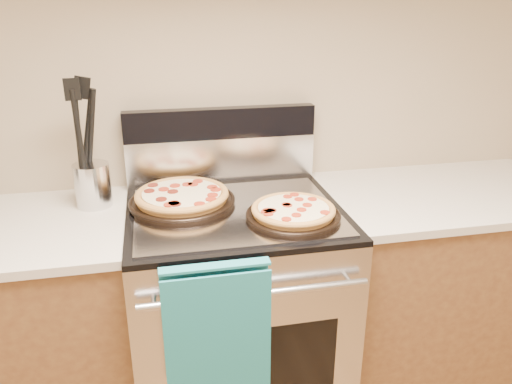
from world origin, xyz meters
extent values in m
plane|color=tan|center=(0.00, 2.00, 1.35)|extent=(4.00, 0.00, 4.00)
cube|color=#B7B7BC|center=(0.00, 1.65, 0.45)|extent=(0.76, 0.68, 0.90)
cube|color=black|center=(0.00, 1.31, 0.45)|extent=(0.56, 0.01, 0.40)
cube|color=black|center=(0.00, 1.65, 0.91)|extent=(0.76, 0.68, 0.02)
cube|color=silver|center=(0.00, 1.96, 1.01)|extent=(0.76, 0.06, 0.18)
cube|color=black|center=(0.00, 1.96, 1.16)|extent=(0.76, 0.06, 0.12)
cylinder|color=silver|center=(0.00, 1.27, 0.80)|extent=(0.70, 0.03, 0.03)
cube|color=gray|center=(0.00, 1.62, 0.92)|extent=(0.70, 0.55, 0.01)
cube|color=brown|center=(0.88, 1.68, 0.44)|extent=(1.00, 0.62, 0.88)
cube|color=beige|center=(0.88, 1.68, 0.90)|extent=(1.02, 0.64, 0.03)
cylinder|color=silver|center=(-0.49, 1.81, 0.99)|extent=(0.17, 0.17, 0.16)
camera|label=1|loc=(-0.26, 0.03, 1.62)|focal=35.00mm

